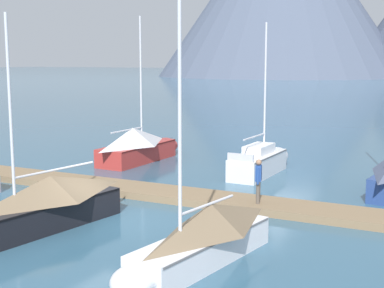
{
  "coord_description": "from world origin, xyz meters",
  "views": [
    {
      "loc": [
        11.57,
        -15.18,
        5.69
      ],
      "look_at": [
        0.0,
        6.0,
        2.0
      ],
      "focal_mm": 51.35,
      "sensor_mm": 36.0,
      "label": 1
    }
  ],
  "objects_px": {
    "sailboat_mid_dock_port": "(139,145)",
    "sailboat_outer_slip": "(201,237)",
    "mooring_buoy_inner_mooring": "(115,201)",
    "sailboat_mid_dock_starboard": "(35,207)",
    "sailboat_far_berth": "(262,161)",
    "person_on_dock": "(258,178)"
  },
  "relations": [
    {
      "from": "sailboat_mid_dock_port",
      "to": "mooring_buoy_inner_mooring",
      "type": "bearing_deg",
      "value": -61.4
    },
    {
      "from": "sailboat_mid_dock_port",
      "to": "sailboat_far_berth",
      "type": "height_order",
      "value": "sailboat_mid_dock_port"
    },
    {
      "from": "sailboat_outer_slip",
      "to": "person_on_dock",
      "type": "distance_m",
      "value": 6.02
    },
    {
      "from": "mooring_buoy_inner_mooring",
      "to": "sailboat_far_berth",
      "type": "bearing_deg",
      "value": 73.12
    },
    {
      "from": "sailboat_mid_dock_port",
      "to": "person_on_dock",
      "type": "xyz_separation_m",
      "value": [
        9.87,
        -6.49,
        0.33
      ]
    },
    {
      "from": "sailboat_mid_dock_starboard",
      "to": "sailboat_outer_slip",
      "type": "relative_size",
      "value": 0.92
    },
    {
      "from": "sailboat_far_berth",
      "to": "person_on_dock",
      "type": "relative_size",
      "value": 4.47
    },
    {
      "from": "sailboat_mid_dock_starboard",
      "to": "sailboat_mid_dock_port",
      "type": "bearing_deg",
      "value": 108.75
    },
    {
      "from": "sailboat_outer_slip",
      "to": "mooring_buoy_inner_mooring",
      "type": "distance_m",
      "value": 7.0
    },
    {
      "from": "sailboat_mid_dock_port",
      "to": "sailboat_outer_slip",
      "type": "distance_m",
      "value": 16.32
    },
    {
      "from": "sailboat_mid_dock_port",
      "to": "sailboat_mid_dock_starboard",
      "type": "distance_m",
      "value": 13.09
    },
    {
      "from": "sailboat_mid_dock_port",
      "to": "sailboat_outer_slip",
      "type": "xyz_separation_m",
      "value": [
        10.54,
        -12.46,
        -0.13
      ]
    },
    {
      "from": "sailboat_mid_dock_port",
      "to": "sailboat_outer_slip",
      "type": "relative_size",
      "value": 1.02
    },
    {
      "from": "sailboat_mid_dock_starboard",
      "to": "person_on_dock",
      "type": "distance_m",
      "value": 8.19
    },
    {
      "from": "sailboat_outer_slip",
      "to": "mooring_buoy_inner_mooring",
      "type": "xyz_separation_m",
      "value": [
        -5.83,
        3.83,
        -0.59
      ]
    },
    {
      "from": "sailboat_mid_dock_port",
      "to": "mooring_buoy_inner_mooring",
      "type": "xyz_separation_m",
      "value": [
        4.7,
        -8.62,
        -0.72
      ]
    },
    {
      "from": "person_on_dock",
      "to": "mooring_buoy_inner_mooring",
      "type": "bearing_deg",
      "value": -157.58
    },
    {
      "from": "sailboat_mid_dock_starboard",
      "to": "person_on_dock",
      "type": "height_order",
      "value": "sailboat_mid_dock_starboard"
    },
    {
      "from": "sailboat_outer_slip",
      "to": "mooring_buoy_inner_mooring",
      "type": "bearing_deg",
      "value": 146.69
    },
    {
      "from": "sailboat_mid_dock_starboard",
      "to": "person_on_dock",
      "type": "bearing_deg",
      "value": 46.22
    },
    {
      "from": "sailboat_far_berth",
      "to": "sailboat_mid_dock_port",
      "type": "bearing_deg",
      "value": -178.19
    },
    {
      "from": "person_on_dock",
      "to": "sailboat_mid_dock_port",
      "type": "bearing_deg",
      "value": 146.65
    }
  ]
}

